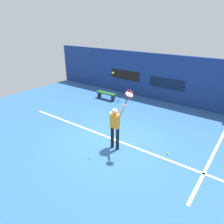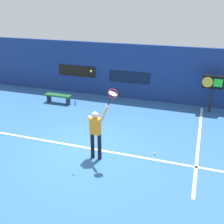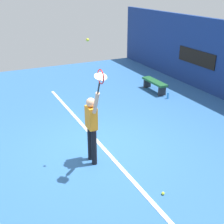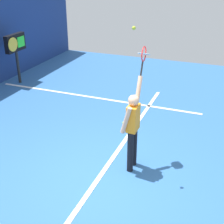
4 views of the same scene
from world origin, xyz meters
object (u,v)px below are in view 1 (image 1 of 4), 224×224
(water_bottle, at_px, (118,100))
(spare_ball, at_px, (168,154))
(tennis_ball, at_px, (113,73))
(tennis_player, at_px, (115,125))
(court_bench, at_px, (106,94))
(tennis_racket, at_px, (129,95))

(water_bottle, bearing_deg, spare_ball, -36.30)
(spare_ball, bearing_deg, water_bottle, 143.70)
(tennis_ball, bearing_deg, tennis_player, -1.28)
(court_bench, bearing_deg, tennis_player, -48.49)
(spare_ball, bearing_deg, tennis_player, -155.55)
(tennis_player, distance_m, tennis_ball, 1.98)
(tennis_racket, relative_size, water_bottle, 2.59)
(tennis_racket, xyz_separation_m, tennis_ball, (-0.68, 0.01, 0.66))
(tennis_player, relative_size, tennis_ball, 28.86)
(tennis_racket, relative_size, spare_ball, 9.16)
(tennis_ball, relative_size, spare_ball, 1.00)
(tennis_ball, relative_size, water_bottle, 0.28)
(tennis_racket, bearing_deg, court_bench, 135.51)
(tennis_racket, bearing_deg, water_bottle, 128.53)
(tennis_racket, bearing_deg, tennis_player, 179.58)
(water_bottle, bearing_deg, court_bench, 180.00)
(tennis_racket, relative_size, court_bench, 0.44)
(court_bench, distance_m, spare_ball, 6.61)
(tennis_player, xyz_separation_m, spare_ball, (1.85, 0.84, -0.98))
(court_bench, bearing_deg, water_bottle, 0.00)
(spare_ball, bearing_deg, tennis_racket, -146.47)
(tennis_racket, height_order, tennis_ball, tennis_ball)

